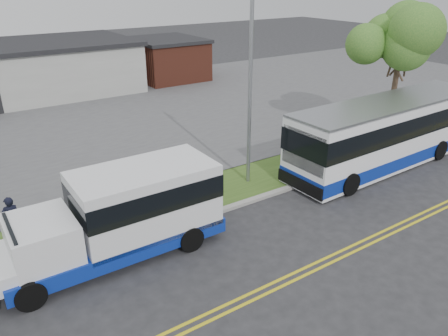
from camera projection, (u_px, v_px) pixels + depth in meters
ground at (230, 225)px, 17.99m from camera, size 140.00×140.00×0.00m
lane_line_north at (293, 273)px, 15.06m from camera, size 70.00×0.12×0.01m
lane_line_south at (299, 278)px, 14.84m from camera, size 70.00×0.12×0.01m
curb at (216, 212)px, 18.79m from camera, size 80.00×0.30×0.15m
verge at (195, 197)px, 20.16m from camera, size 80.00×3.30×0.10m
parking_lot at (94, 120)px, 30.85m from camera, size 80.00×25.00×0.10m
brick_wing at (167, 59)px, 42.26m from camera, size 6.30×7.30×3.90m
tree_east at (402, 37)px, 24.88m from camera, size 5.20×5.20×8.33m
streetlight_near at (251, 78)px, 19.46m from camera, size 0.35×1.53×9.50m
shuttle_bus at (125, 211)px, 15.62m from camera, size 8.28×2.83×3.16m
transit_bus at (388, 132)px, 23.11m from camera, size 12.78×3.29×3.53m
pedestrian at (12, 219)px, 16.45m from camera, size 0.69×0.47×1.83m
grocery_bag_left at (8, 241)px, 16.42m from camera, size 0.32×0.32×0.32m
grocery_bag_right at (22, 231)px, 17.10m from camera, size 0.32×0.32×0.32m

